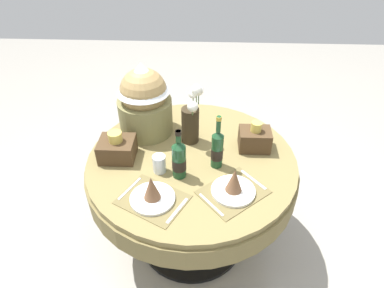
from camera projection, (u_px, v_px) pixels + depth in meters
The scene contains 11 objects.
ground at pixel (192, 237), 2.54m from camera, with size 8.00×8.00×0.00m, color #9E998E.
dining_table at pixel (192, 174), 2.15m from camera, with size 1.30×1.30×0.78m.
place_setting_left at pixel (152, 194), 1.76m from camera, with size 0.42×0.39×0.16m.
place_setting_right at pixel (234, 186), 1.80m from camera, with size 0.43×0.42×0.16m.
flower_vase at pixel (191, 119), 2.10m from camera, with size 0.13×0.19×0.41m.
wine_bottle_left at pixel (179, 159), 1.87m from camera, with size 0.08×0.08×0.31m.
wine_bottle_centre at pixel (217, 149), 1.93m from camera, with size 0.07×0.07×0.34m.
tumbler_near_right at pixel (159, 164), 1.94m from camera, with size 0.08×0.08×0.11m, color silver.
gift_tub_back_left at pixel (144, 97), 2.14m from camera, with size 0.35×0.35×0.49m.
woven_basket_side_left at pixel (117, 148), 2.03m from camera, with size 0.21×0.18×0.18m.
woven_basket_side_right at pixel (255, 139), 2.10m from camera, with size 0.19×0.15×0.19m.
Camera 1 is at (0.07, -1.59, 2.10)m, focal length 31.55 mm.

